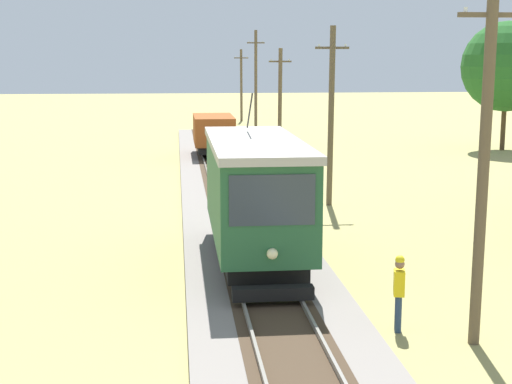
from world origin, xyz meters
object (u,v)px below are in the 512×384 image
utility_pole_mid (331,115)px  gravel_pile (292,143)px  freight_car (213,133)px  utility_pole_near_tram (484,159)px  utility_pole_distant (256,82)px  utility_pole_horizon (241,84)px  track_worker (399,290)px  tree_horizon (507,67)px  red_tram (255,194)px  utility_pole_far (280,102)px

utility_pole_mid → gravel_pile: bearing=85.9°
freight_car → gravel_pile: size_ratio=2.46×
utility_pole_near_tram → utility_pole_mid: (0.00, 15.80, -0.26)m
utility_pole_near_tram → utility_pole_distant: bearing=90.0°
utility_pole_horizon → track_worker: (-1.43, -58.39, -2.60)m
tree_horizon → red_tram: bearing=-125.9°
utility_pole_near_tram → tree_horizon: 37.14m
red_tram → utility_pole_horizon: utility_pole_horizon is taller
utility_pole_distant → track_worker: utility_pole_distant is taller
freight_car → track_worker: freight_car is taller
utility_pole_far → tree_horizon: size_ratio=0.79×
red_tram → utility_pole_mid: bearing=65.8°
utility_pole_far → freight_car: bearing=176.7°
freight_car → utility_pole_near_tram: size_ratio=0.65×
utility_pole_distant → tree_horizon: size_ratio=0.97×
utility_pole_mid → gravel_pile: utility_pole_mid is taller
gravel_pile → tree_horizon: size_ratio=0.25×
red_tram → utility_pole_far: size_ratio=1.27×
utility_pole_horizon → track_worker: size_ratio=3.91×
gravel_pile → utility_pole_distant: bearing=97.5°
utility_pole_mid → utility_pole_far: 15.59m
track_worker → utility_pole_far: bearing=101.0°
utility_pole_mid → utility_pole_horizon: 43.54m
red_tram → utility_pole_near_tram: size_ratio=1.07×
utility_pole_far → tree_horizon: (15.49, 2.34, 2.11)m
red_tram → freight_car: red_tram is taller
utility_pole_near_tram → utility_pole_distant: size_ratio=0.96×
utility_pole_distant → gravel_pile: 11.25m
utility_pole_near_tram → tree_horizon: size_ratio=0.93×
utility_pole_mid → utility_pole_far: utility_pole_mid is taller
track_worker → red_tram: bearing=128.6°
utility_pole_distant → utility_pole_horizon: bearing=90.0°
red_tram → utility_pole_far: (4.11, 24.71, 1.27)m
utility_pole_distant → gravel_pile: (1.39, -10.52, -3.75)m
utility_pole_mid → tree_horizon: size_ratio=0.87×
utility_pole_distant → tree_horizon: (15.49, -11.98, 1.32)m
utility_pole_near_tram → utility_pole_far: size_ratio=1.18×
utility_pole_horizon → utility_pole_near_tram: bearing=-90.0°
red_tram → utility_pole_mid: size_ratio=1.15×
tree_horizon → utility_pole_distant: bearing=142.3°
utility_pole_near_tram → utility_pole_distant: utility_pole_distant is taller
red_tram → gravel_pile: 29.08m
gravel_pile → utility_pole_mid: bearing=-94.1°
utility_pole_distant → utility_pole_horizon: (0.00, 13.63, -0.67)m
freight_car → utility_pole_distant: (4.11, 14.08, 2.70)m
utility_pole_near_tram → utility_pole_distant: 45.71m
utility_pole_distant → freight_car: bearing=-106.3°
utility_pole_far → gravel_pile: 5.01m
red_tram → track_worker: size_ratio=4.79×
utility_pole_horizon → tree_horizon: bearing=-58.8°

